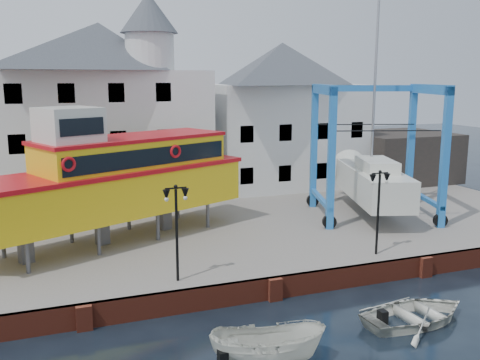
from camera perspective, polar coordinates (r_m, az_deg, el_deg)
name	(u,v)px	position (r m, az deg, el deg)	size (l,w,h in m)	color
ground	(274,300)	(23.98, 3.68, -12.63)	(140.00, 140.00, 0.00)	black
hardstanding	(203,225)	(33.57, -3.99, -4.77)	(44.00, 22.00, 1.00)	slate
quay_wall	(273,288)	(23.87, 3.59, -11.43)	(44.00, 0.47, 1.00)	maroon
building_white_main	(104,109)	(38.71, -14.28, 7.31)	(14.00, 8.30, 14.00)	silver
building_white_right	(282,115)	(43.10, 4.45, 6.96)	(12.00, 8.00, 11.20)	silver
shed_dark	(399,156)	(46.92, 16.60, 2.44)	(8.00, 7.00, 4.00)	#262420
lamp_post_left	(176,209)	(22.48, -6.82, -3.05)	(1.12, 0.32, 4.20)	black
lamp_post_right	(379,191)	(26.58, 14.62, -1.15)	(1.12, 0.32, 4.20)	black
tour_boat	(100,181)	(28.17, -14.67, -0.07)	(16.59, 10.22, 7.15)	#59595E
travel_lift	(369,173)	(34.90, 13.59, 0.77)	(8.67, 10.66, 15.64)	blue
motorboat_b	(416,322)	(23.04, 18.26, -14.21)	(3.31, 4.63, 0.96)	silver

